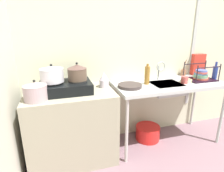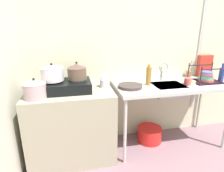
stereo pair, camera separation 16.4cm
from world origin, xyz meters
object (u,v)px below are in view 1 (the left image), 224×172
object	(u,v)px
faucet	(160,68)
bottle_by_rack	(215,72)
pot_beside_stove	(35,91)
small_bowl_on_drainboard	(186,81)
stove	(66,87)
pot_on_left_burner	(52,74)
cereal_box	(198,64)
frying_pan	(130,86)
dish_rack	(201,76)
pot_on_right_burner	(77,72)
percolator	(104,80)
sink_basin	(166,88)
utensil_jar	(183,72)
cup_by_rack	(185,80)
bucket_on_floor	(148,133)
bottle_by_sink	(147,75)

from	to	relation	value
faucet	bottle_by_rack	distance (m)	0.74
pot_beside_stove	small_bowl_on_drainboard	distance (m)	1.77
bottle_by_rack	stove	bearing A→B (deg)	178.62
pot_on_left_burner	cereal_box	size ratio (longest dim) A/B	0.80
frying_pan	small_bowl_on_drainboard	size ratio (longest dim) A/B	1.98
pot_beside_stove	dish_rack	size ratio (longest dim) A/B	0.60
pot_on_right_burner	percolator	bearing A→B (deg)	11.03
pot_beside_stove	faucet	bearing A→B (deg)	10.55
sink_basin	utensil_jar	xyz separation A→B (m)	(0.44, 0.27, 0.11)
cup_by_rack	bucket_on_floor	size ratio (longest dim) A/B	0.26
pot_on_left_burner	pot_beside_stove	bearing A→B (deg)	-135.46
cereal_box	dish_rack	bearing A→B (deg)	-119.10
frying_pan	bottle_by_sink	xyz separation A→B (m)	(0.24, 0.05, 0.10)
stove	dish_rack	distance (m)	1.72
cup_by_rack	cereal_box	size ratio (longest dim) A/B	0.29
sink_basin	bottle_by_rack	distance (m)	0.72
percolator	faucet	distance (m)	0.77
small_bowl_on_drainboard	cereal_box	bearing A→B (deg)	35.59
sink_basin	faucet	world-z (taller)	faucet
pot_on_right_burner	sink_basin	size ratio (longest dim) A/B	0.55
small_bowl_on_drainboard	pot_on_right_burner	bearing A→B (deg)	178.31
bottle_by_rack	bucket_on_floor	size ratio (longest dim) A/B	0.72
pot_on_left_burner	bottle_by_rack	bearing A→B (deg)	-1.30
bottle_by_sink	bottle_by_rack	xyz separation A→B (m)	(0.95, -0.07, -0.02)
cup_by_rack	bottle_by_sink	world-z (taller)	bottle_by_sink
faucet	pot_beside_stove	bearing A→B (deg)	-169.45
bottle_by_sink	cereal_box	xyz separation A→B (m)	(0.92, 0.23, 0.04)
dish_rack	small_bowl_on_drainboard	size ratio (longest dim) A/B	2.60
cereal_box	bucket_on_floor	size ratio (longest dim) A/B	0.91
pot_on_right_burner	sink_basin	bearing A→B (deg)	-1.35
pot_beside_stove	percolator	world-z (taller)	pot_beside_stove
small_bowl_on_drainboard	bucket_on_floor	world-z (taller)	small_bowl_on_drainboard
pot_beside_stove	frying_pan	xyz separation A→B (m)	(1.00, 0.12, -0.07)
faucet	bottle_by_sink	distance (m)	0.26
pot_beside_stove	bucket_on_floor	distance (m)	1.59
pot_beside_stove	frying_pan	size ratio (longest dim) A/B	0.79
faucet	dish_rack	xyz separation A→B (m)	(0.53, -0.13, -0.11)
stove	pot_beside_stove	world-z (taller)	pot_beside_stove
percolator	bottle_by_sink	bearing A→B (deg)	-4.14
faucet	percolator	bearing A→B (deg)	-175.45
stove	pot_on_left_burner	world-z (taller)	pot_on_left_burner
pot_on_left_burner	percolator	xyz separation A→B (m)	(0.56, 0.06, -0.12)
dish_rack	bottle_by_rack	size ratio (longest dim) A/B	1.54
small_bowl_on_drainboard	cereal_box	world-z (taller)	cereal_box
bottle_by_sink	small_bowl_on_drainboard	bearing A→B (deg)	-6.73
bottle_by_sink	bucket_on_floor	distance (m)	0.85
pot_on_left_burner	utensil_jar	bearing A→B (deg)	7.99
faucet	stove	bearing A→B (deg)	-174.25
stove	bottle_by_rack	bearing A→B (deg)	-1.38
small_bowl_on_drainboard	bottle_by_sink	bearing A→B (deg)	173.27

